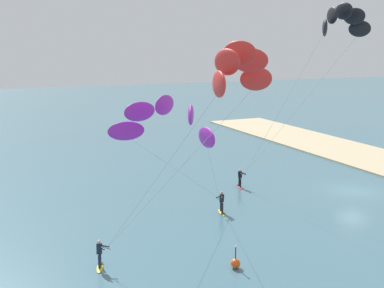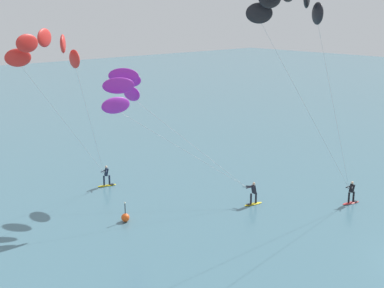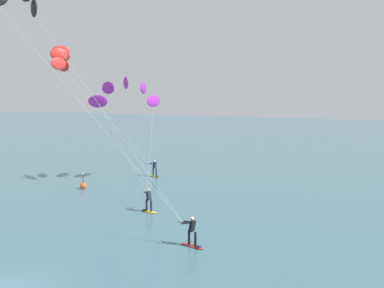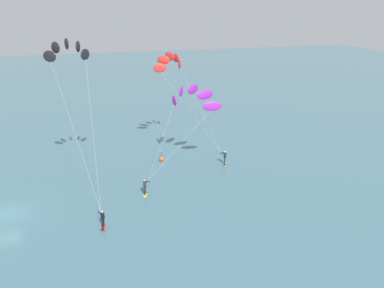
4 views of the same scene
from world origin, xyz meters
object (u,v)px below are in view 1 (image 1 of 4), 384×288
kitesurfer_mid_water (337,30)px  marker_buoy (235,263)px  kitesurfer_nearshore (167,124)px  kitesurfer_far_out (231,79)px

kitesurfer_mid_water → marker_buoy: kitesurfer_mid_water is taller
kitesurfer_nearshore → kitesurfer_far_out: (-6.19, -0.64, 2.86)m
kitesurfer_mid_water → kitesurfer_far_out: (-7.69, 12.10, -2.41)m
marker_buoy → kitesurfer_far_out: bearing=146.1°
kitesurfer_far_out → kitesurfer_mid_water: bearing=-57.5°
marker_buoy → kitesurfer_mid_water: bearing=-66.8°
kitesurfer_mid_water → marker_buoy: 16.80m
kitesurfer_nearshore → marker_buoy: (-2.67, -3.01, -7.78)m
kitesurfer_far_out → marker_buoy: bearing=-33.9°
kitesurfer_mid_water → kitesurfer_far_out: bearing=122.5°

